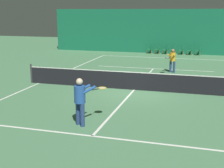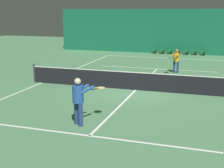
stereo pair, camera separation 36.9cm
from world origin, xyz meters
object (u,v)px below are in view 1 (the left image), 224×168
(player_far, at_px, (172,59))
(courtside_chair_2, at_px, (166,49))
(player_near, at_px, (81,98))
(courtside_chair_6, at_px, (199,50))
(courtside_chair_4, at_px, (182,50))
(courtside_chair_0, at_px, (150,49))
(courtside_chair_3, at_px, (174,49))
(courtside_chair_5, at_px, (191,50))
(courtside_chair_1, at_px, (158,49))
(tennis_net, at_px, (134,80))

(player_far, distance_m, courtside_chair_2, 9.23)
(player_near, relative_size, courtside_chair_2, 2.04)
(player_near, xyz_separation_m, player_far, (2.13, 10.87, -0.09))
(courtside_chair_6, bearing_deg, courtside_chair_4, -90.00)
(courtside_chair_6, bearing_deg, courtside_chair_2, -90.00)
(courtside_chair_0, relative_size, courtside_chair_3, 1.00)
(player_far, relative_size, courtside_chair_5, 1.86)
(courtside_chair_3, bearing_deg, courtside_chair_2, -90.00)
(courtside_chair_1, distance_m, courtside_chair_4, 2.27)
(player_far, bearing_deg, courtside_chair_0, -148.07)
(courtside_chair_4, bearing_deg, player_far, -0.41)
(courtside_chair_3, relative_size, courtside_chair_5, 1.00)
(tennis_net, distance_m, player_near, 5.62)
(courtside_chair_4, xyz_separation_m, courtside_chair_6, (1.51, 0.00, 0.00))
(courtside_chair_0, bearing_deg, player_near, 2.38)
(courtside_chair_0, distance_m, courtside_chair_1, 0.76)
(courtside_chair_0, relative_size, courtside_chair_6, 1.00)
(courtside_chair_0, bearing_deg, courtside_chair_6, 90.00)
(courtside_chair_0, relative_size, courtside_chair_2, 1.00)
(courtside_chair_0, height_order, courtside_chair_1, same)
(tennis_net, xyz_separation_m, courtside_chair_3, (0.72, 14.42, -0.03))
(tennis_net, xyz_separation_m, courtside_chair_5, (2.23, 14.42, -0.03))
(courtside_chair_0, xyz_separation_m, courtside_chair_2, (1.51, 0.00, 0.00))
(courtside_chair_3, height_order, courtside_chair_6, same)
(player_far, height_order, courtside_chair_5, player_far)
(courtside_chair_4, bearing_deg, courtside_chair_1, -90.00)
(courtside_chair_5, bearing_deg, courtside_chair_6, 90.00)
(courtside_chair_2, bearing_deg, courtside_chair_4, 90.00)
(tennis_net, relative_size, courtside_chair_2, 14.29)
(player_far, xyz_separation_m, courtside_chair_3, (-0.69, 9.10, -0.43))
(player_near, relative_size, player_far, 1.10)
(player_near, height_order, courtside_chair_4, player_near)
(courtside_chair_1, xyz_separation_m, courtside_chair_2, (0.76, 0.00, 0.00))
(tennis_net, bearing_deg, courtside_chair_4, 84.17)
(courtside_chair_1, height_order, courtside_chair_3, same)
(player_near, xyz_separation_m, courtside_chair_1, (-0.08, 19.97, -0.51))
(courtside_chair_6, bearing_deg, courtside_chair_0, -90.00)
(courtside_chair_4, height_order, courtside_chair_5, same)
(player_near, bearing_deg, courtside_chair_5, 24.75)
(player_near, distance_m, courtside_chair_5, 20.20)
(player_near, distance_m, courtside_chair_6, 20.32)
(player_far, relative_size, courtside_chair_0, 1.86)
(courtside_chair_5, bearing_deg, courtside_chair_0, -90.00)
(player_near, xyz_separation_m, courtside_chair_3, (1.44, 19.97, -0.51))
(player_near, xyz_separation_m, courtside_chair_2, (0.68, 19.97, -0.51))
(courtside_chair_4, bearing_deg, player_near, -6.26)
(tennis_net, relative_size, courtside_chair_0, 14.29)
(courtside_chair_2, bearing_deg, courtside_chair_0, -90.00)
(tennis_net, bearing_deg, courtside_chair_0, 96.14)
(courtside_chair_4, relative_size, courtside_chair_6, 1.00)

